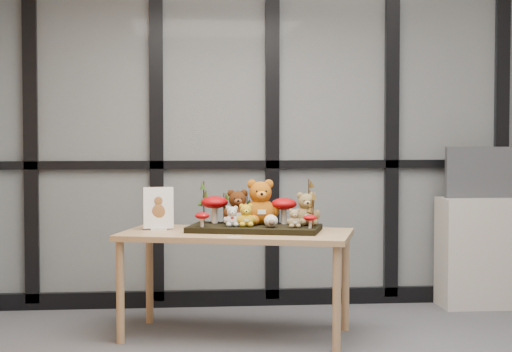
{
  "coord_description": "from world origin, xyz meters",
  "views": [
    {
      "loc": [
        -1.26,
        -4.32,
        1.32
      ],
      "look_at": [
        -0.68,
        1.41,
        1.02
      ],
      "focal_mm": 65.0,
      "sensor_mm": 36.0,
      "label": 1
    }
  ],
  "objects": [
    {
      "name": "bear_small_yellow",
      "position": [
        -0.74,
        1.42,
        0.78
      ],
      "size": [
        0.15,
        0.14,
        0.16
      ],
      "primitive_type": null,
      "rotation": [
        0.0,
        0.0,
        -0.28
      ],
      "color": "gold",
      "rests_on": "diorama_tray"
    },
    {
      "name": "cabinet",
      "position": [
        1.07,
        2.25,
        0.4
      ],
      "size": [
        0.6,
        0.35,
        0.8
      ],
      "primitive_type": "cube",
      "color": "#B3ACA0",
      "rests_on": "floor"
    },
    {
      "name": "bear_brown_medium",
      "position": [
        -0.78,
        1.57,
        0.83
      ],
      "size": [
        0.23,
        0.21,
        0.24
      ],
      "primitive_type": null,
      "rotation": [
        0.0,
        0.0,
        -0.28
      ],
      "color": "#411D09",
      "rests_on": "diorama_tray"
    },
    {
      "name": "room_shell",
      "position": [
        0.0,
        0.0,
        1.68
      ],
      "size": [
        5.0,
        5.0,
        5.0
      ],
      "color": "beige",
      "rests_on": "floor"
    },
    {
      "name": "sprig_dry_mid_right",
      "position": [
        -0.33,
        1.35,
        0.81
      ],
      "size": [
        0.05,
        0.05,
        0.22
      ],
      "primitive_type": null,
      "color": "brown",
      "rests_on": "diorama_tray"
    },
    {
      "name": "glass_partition",
      "position": [
        -0.0,
        2.47,
        1.42
      ],
      "size": [
        4.9,
        0.06,
        2.78
      ],
      "color": "#2D383F",
      "rests_on": "floor"
    },
    {
      "name": "sprig_green_far_left",
      "position": [
        -0.99,
        1.67,
        0.84
      ],
      "size": [
        0.05,
        0.05,
        0.27
      ],
      "primitive_type": null,
      "color": "#1D3E0E",
      "rests_on": "diorama_tray"
    },
    {
      "name": "sprig_green_mid_left",
      "position": [
        -0.86,
        1.68,
        0.8
      ],
      "size": [
        0.05,
        0.05,
        0.19
      ],
      "primitive_type": null,
      "color": "#1D3E0E",
      "rests_on": "diorama_tray"
    },
    {
      "name": "display_table",
      "position": [
        -0.8,
        1.45,
        0.6
      ],
      "size": [
        1.56,
        1.08,
        0.67
      ],
      "rotation": [
        0.0,
        0.0,
        -0.28
      ],
      "color": "tan",
      "rests_on": "floor"
    },
    {
      "name": "label_card",
      "position": [
        -0.83,
        1.16,
        0.67
      ],
      "size": [
        0.08,
        0.03,
        0.0
      ],
      "primitive_type": "cube",
      "color": "white",
      "rests_on": "display_table"
    },
    {
      "name": "mushroom_back_right",
      "position": [
        -0.48,
        1.55,
        0.79
      ],
      "size": [
        0.17,
        0.17,
        0.18
      ],
      "primitive_type": null,
      "color": "#960408",
      "rests_on": "diorama_tray"
    },
    {
      "name": "mushroom_front_right",
      "position": [
        -0.36,
        1.28,
        0.75
      ],
      "size": [
        0.08,
        0.08,
        0.09
      ],
      "primitive_type": null,
      "color": "#960408",
      "rests_on": "diorama_tray"
    },
    {
      "name": "bear_tan_back",
      "position": [
        -0.35,
        1.46,
        0.82
      ],
      "size": [
        0.21,
        0.2,
        0.23
      ],
      "primitive_type": null,
      "rotation": [
        0.0,
        0.0,
        -0.28
      ],
      "color": "olive",
      "rests_on": "diorama_tray"
    },
    {
      "name": "bear_pooh_yellow",
      "position": [
        -0.64,
        1.55,
        0.86
      ],
      "size": [
        0.29,
        0.28,
        0.32
      ],
      "primitive_type": null,
      "rotation": [
        0.0,
        0.0,
        -0.28
      ],
      "color": "#AD580F",
      "rests_on": "diorama_tray"
    },
    {
      "name": "sprig_green_centre",
      "position": [
        -0.71,
        1.65,
        0.8
      ],
      "size": [
        0.05,
        0.05,
        0.19
      ],
      "primitive_type": null,
      "color": "#1D3E0E",
      "rests_on": "diorama_tray"
    },
    {
      "name": "mushroom_front_left",
      "position": [
        -1.02,
        1.42,
        0.75
      ],
      "size": [
        0.09,
        0.09,
        0.1
      ],
      "primitive_type": null,
      "color": "#960408",
      "rests_on": "diorama_tray"
    },
    {
      "name": "bear_beige_small",
      "position": [
        -0.45,
        1.33,
        0.77
      ],
      "size": [
        0.12,
        0.11,
        0.13
      ],
      "primitive_type": null,
      "rotation": [
        0.0,
        0.0,
        -0.28
      ],
      "color": "#9C8457",
      "rests_on": "diorama_tray"
    },
    {
      "name": "plush_cream_hedgehog",
      "position": [
        -0.59,
        1.36,
        0.75
      ],
      "size": [
        0.08,
        0.08,
        0.09
      ],
      "primitive_type": null,
      "rotation": [
        0.0,
        0.0,
        -0.28
      ],
      "color": "silver",
      "rests_on": "diorama_tray"
    },
    {
      "name": "mushroom_back_left",
      "position": [
        -0.92,
        1.64,
        0.8
      ],
      "size": [
        0.17,
        0.17,
        0.19
      ],
      "primitive_type": null,
      "color": "#960408",
      "rests_on": "diorama_tray"
    },
    {
      "name": "sprig_dry_far_right",
      "position": [
        -0.34,
        1.46,
        0.85
      ],
      "size": [
        0.05,
        0.05,
        0.29
      ],
      "primitive_type": null,
      "color": "brown",
      "rests_on": "diorama_tray"
    },
    {
      "name": "diorama_tray",
      "position": [
        -0.68,
        1.47,
        0.68
      ],
      "size": [
        0.9,
        0.62,
        0.04
      ],
      "primitive_type": "cube",
      "rotation": [
        0.0,
        0.0,
        -0.28
      ],
      "color": "black",
      "rests_on": "display_table"
    },
    {
      "name": "bear_white_bow",
      "position": [
        -0.83,
        1.43,
        0.77
      ],
      "size": [
        0.13,
        0.13,
        0.14
      ],
      "primitive_type": null,
      "rotation": [
        0.0,
        0.0,
        -0.28
      ],
      "color": "silver",
      "rests_on": "diorama_tray"
    },
    {
      "name": "monitor",
      "position": [
        1.07,
        2.27,
        0.99
      ],
      "size": [
        0.53,
        0.06,
        0.38
      ],
      "color": "#46484D",
      "rests_on": "cabinet"
    },
    {
      "name": "sign_holder",
      "position": [
        -1.29,
        1.61,
        0.79
      ],
      "size": [
        0.19,
        0.06,
        0.27
      ],
      "rotation": [
        0.0,
        0.0,
        0.04
      ],
      "color": "silver",
      "rests_on": "display_table"
    }
  ]
}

